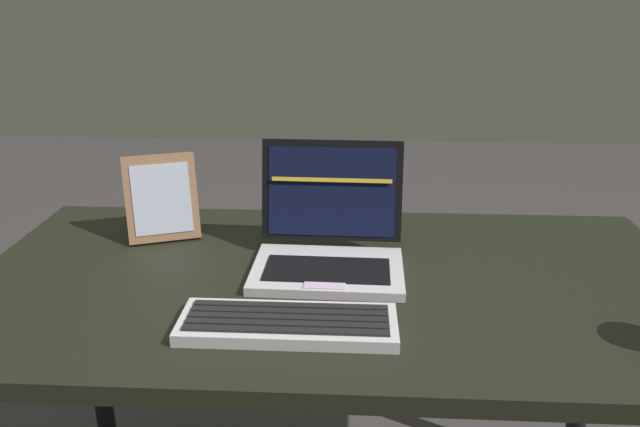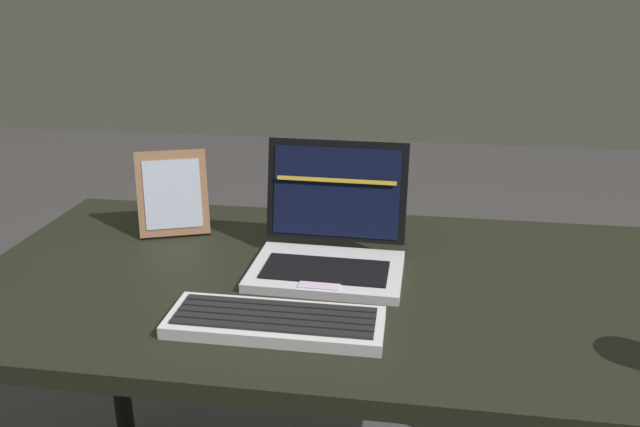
# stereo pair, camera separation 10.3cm
# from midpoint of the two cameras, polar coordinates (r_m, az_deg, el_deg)

# --- Properties ---
(desk) EXTENTS (1.36, 0.71, 0.72)m
(desk) POSITION_cam_midpoint_polar(r_m,az_deg,el_deg) (1.21, 3.51, -9.16)
(desk) COLOR black
(desk) RESTS_ON ground
(laptop_front) EXTENTS (0.29, 0.25, 0.23)m
(laptop_front) POSITION_cam_midpoint_polar(r_m,az_deg,el_deg) (1.20, 3.37, -2.85)
(laptop_front) COLOR silver
(laptop_front) RESTS_ON desk
(external_keyboard) EXTENTS (0.35, 0.12, 0.02)m
(external_keyboard) POSITION_cam_midpoint_polar(r_m,az_deg,el_deg) (1.01, -1.15, -9.91)
(external_keyboard) COLOR silver
(external_keyboard) RESTS_ON desk
(photo_frame) EXTENTS (0.16, 0.11, 0.18)m
(photo_frame) POSITION_cam_midpoint_polar(r_m,az_deg,el_deg) (1.37, -11.21, 1.75)
(photo_frame) COLOR #916344
(photo_frame) RESTS_ON desk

